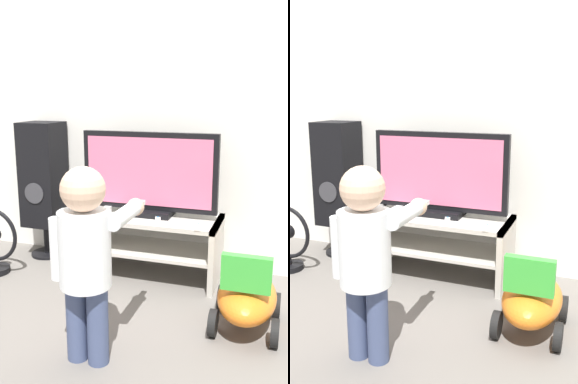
# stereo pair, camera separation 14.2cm
# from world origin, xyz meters

# --- Properties ---
(ground_plane) EXTENTS (16.00, 16.00, 0.00)m
(ground_plane) POSITION_xyz_m (0.00, 0.00, 0.00)
(ground_plane) COLOR slate
(wall_back) EXTENTS (10.00, 0.06, 2.60)m
(wall_back) POSITION_xyz_m (0.00, 0.52, 1.30)
(wall_back) COLOR silver
(wall_back) RESTS_ON ground_plane
(tv_stand) EXTENTS (0.98, 0.44, 0.43)m
(tv_stand) POSITION_xyz_m (0.00, 0.22, 0.28)
(tv_stand) COLOR beige
(tv_stand) RESTS_ON ground_plane
(television) EXTENTS (0.93, 0.20, 0.57)m
(television) POSITION_xyz_m (0.00, 0.24, 0.71)
(television) COLOR black
(television) RESTS_ON tv_stand
(game_console) EXTENTS (0.05, 0.17, 0.04)m
(game_console) POSITION_xyz_m (-0.29, 0.14, 0.45)
(game_console) COLOR white
(game_console) RESTS_ON tv_stand
(remote_primary) EXTENTS (0.04, 0.13, 0.03)m
(remote_primary) POSITION_xyz_m (0.38, 0.06, 0.44)
(remote_primary) COLOR white
(remote_primary) RESTS_ON tv_stand
(remote_secondary) EXTENTS (0.07, 0.13, 0.03)m
(remote_secondary) POSITION_xyz_m (0.10, 0.13, 0.44)
(remote_secondary) COLOR white
(remote_secondary) RESTS_ON tv_stand
(child) EXTENTS (0.36, 0.52, 0.94)m
(child) POSITION_xyz_m (0.04, -0.80, 0.55)
(child) COLOR #3F4C72
(child) RESTS_ON ground_plane
(speaker_tower) EXTENTS (0.28, 0.29, 1.04)m
(speaker_tower) POSITION_xyz_m (-0.87, 0.33, 0.63)
(speaker_tower) COLOR black
(speaker_tower) RESTS_ON ground_plane
(ride_on_toy) EXTENTS (0.35, 0.55, 0.46)m
(ride_on_toy) POSITION_xyz_m (0.72, -0.27, 0.18)
(ride_on_toy) COLOR orange
(ride_on_toy) RESTS_ON ground_plane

